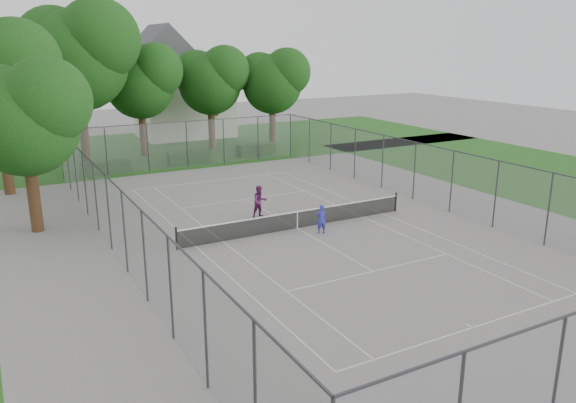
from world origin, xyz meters
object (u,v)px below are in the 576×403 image
tennis_net (297,219)px  woman_player (260,202)px  house (183,92)px  girl_player (321,219)px

tennis_net → woman_player: 2.85m
tennis_net → woman_player: woman_player is taller
tennis_net → house: (4.67, 31.39, 3.90)m
house → girl_player: bearing=-97.0°
tennis_net → girl_player: (0.69, -1.20, 0.23)m
house → girl_player: size_ratio=7.43×
house → tennis_net: bearing=-98.5°
tennis_net → woman_player: size_ratio=7.29×
tennis_net → girl_player: bearing=-60.3°
woman_player → girl_player: bearing=-71.9°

